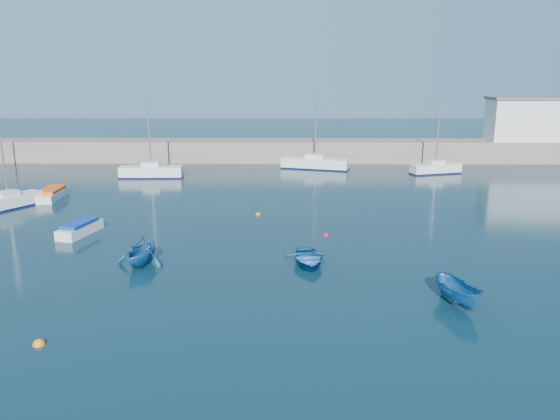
{
  "coord_description": "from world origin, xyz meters",
  "views": [
    {
      "loc": [
        -0.04,
        -21.57,
        10.93
      ],
      "look_at": [
        -0.38,
        14.95,
        1.6
      ],
      "focal_mm": 35.0,
      "sensor_mm": 36.0,
      "label": 1
    }
  ],
  "objects_px": {
    "sailboat_6": "(315,163)",
    "sailboat_3": "(9,201)",
    "harbor_office": "(531,120)",
    "sailboat_7": "(436,168)",
    "sailboat_5": "(151,171)",
    "motorboat_2": "(52,194)",
    "dinghy_right": "(458,293)",
    "dinghy_left": "(141,251)",
    "dinghy_center": "(308,259)",
    "motorboat_1": "(80,228)"
  },
  "relations": [
    {
      "from": "sailboat_3",
      "to": "sailboat_5",
      "type": "distance_m",
      "value": 15.95
    },
    {
      "from": "sailboat_7",
      "to": "motorboat_1",
      "type": "xyz_separation_m",
      "value": [
        -30.63,
        -23.26,
        -0.17
      ]
    },
    {
      "from": "motorboat_2",
      "to": "dinghy_center",
      "type": "distance_m",
      "value": 27.51
    },
    {
      "from": "motorboat_1",
      "to": "dinghy_right",
      "type": "bearing_deg",
      "value": -13.1
    },
    {
      "from": "sailboat_6",
      "to": "motorboat_1",
      "type": "relative_size",
      "value": 2.52
    },
    {
      "from": "dinghy_left",
      "to": "sailboat_6",
      "type": "bearing_deg",
      "value": 83.33
    },
    {
      "from": "harbor_office",
      "to": "dinghy_center",
      "type": "bearing_deg",
      "value": -127.35
    },
    {
      "from": "harbor_office",
      "to": "sailboat_3",
      "type": "distance_m",
      "value": 58.23
    },
    {
      "from": "dinghy_center",
      "to": "harbor_office",
      "type": "bearing_deg",
      "value": 46.75
    },
    {
      "from": "motorboat_2",
      "to": "sailboat_5",
      "type": "bearing_deg",
      "value": 54.97
    },
    {
      "from": "sailboat_6",
      "to": "sailboat_3",
      "type": "bearing_deg",
      "value": 142.01
    },
    {
      "from": "harbor_office",
      "to": "motorboat_1",
      "type": "relative_size",
      "value": 2.52
    },
    {
      "from": "sailboat_7",
      "to": "dinghy_center",
      "type": "bearing_deg",
      "value": 136.49
    },
    {
      "from": "sailboat_3",
      "to": "motorboat_2",
      "type": "height_order",
      "value": "sailboat_3"
    },
    {
      "from": "sailboat_5",
      "to": "dinghy_center",
      "type": "bearing_deg",
      "value": -151.46
    },
    {
      "from": "dinghy_center",
      "to": "dinghy_left",
      "type": "height_order",
      "value": "dinghy_left"
    },
    {
      "from": "harbor_office",
      "to": "sailboat_5",
      "type": "xyz_separation_m",
      "value": [
        -44.17,
        -10.95,
        -4.43
      ]
    },
    {
      "from": "dinghy_center",
      "to": "dinghy_left",
      "type": "distance_m",
      "value": 9.66
    },
    {
      "from": "dinghy_center",
      "to": "sailboat_6",
      "type": "bearing_deg",
      "value": 80.34
    },
    {
      "from": "harbor_office",
      "to": "sailboat_6",
      "type": "xyz_separation_m",
      "value": [
        -26.58,
        -5.4,
        -4.43
      ]
    },
    {
      "from": "harbor_office",
      "to": "dinghy_right",
      "type": "xyz_separation_m",
      "value": [
        -21.74,
        -43.22,
        -4.47
      ]
    },
    {
      "from": "harbor_office",
      "to": "sailboat_7",
      "type": "distance_m",
      "value": 16.56
    },
    {
      "from": "harbor_office",
      "to": "dinghy_left",
      "type": "xyz_separation_m",
      "value": [
        -38.34,
        -37.74,
        -4.24
      ]
    },
    {
      "from": "motorboat_1",
      "to": "dinghy_center",
      "type": "xyz_separation_m",
      "value": [
        15.47,
        -5.92,
        -0.07
      ]
    },
    {
      "from": "sailboat_5",
      "to": "motorboat_1",
      "type": "height_order",
      "value": "sailboat_5"
    },
    {
      "from": "sailboat_5",
      "to": "motorboat_2",
      "type": "bearing_deg",
      "value": 145.69
    },
    {
      "from": "harbor_office",
      "to": "sailboat_7",
      "type": "bearing_deg",
      "value": -148.12
    },
    {
      "from": "dinghy_center",
      "to": "dinghy_left",
      "type": "xyz_separation_m",
      "value": [
        -9.65,
        -0.14,
        0.5
      ]
    },
    {
      "from": "motorboat_2",
      "to": "dinghy_left",
      "type": "height_order",
      "value": "dinghy_left"
    },
    {
      "from": "sailboat_3",
      "to": "sailboat_5",
      "type": "bearing_deg",
      "value": 88.15
    },
    {
      "from": "sailboat_7",
      "to": "dinghy_left",
      "type": "distance_m",
      "value": 38.41
    },
    {
      "from": "sailboat_5",
      "to": "motorboat_2",
      "type": "distance_m",
      "value": 11.88
    },
    {
      "from": "sailboat_6",
      "to": "motorboat_2",
      "type": "height_order",
      "value": "sailboat_6"
    },
    {
      "from": "motorboat_2",
      "to": "dinghy_right",
      "type": "relative_size",
      "value": 1.41
    },
    {
      "from": "sailboat_7",
      "to": "dinghy_left",
      "type": "relative_size",
      "value": 2.3
    },
    {
      "from": "harbor_office",
      "to": "sailboat_3",
      "type": "height_order",
      "value": "harbor_office"
    },
    {
      "from": "harbor_office",
      "to": "dinghy_right",
      "type": "bearing_deg",
      "value": -116.7
    },
    {
      "from": "motorboat_1",
      "to": "dinghy_right",
      "type": "relative_size",
      "value": 1.21
    },
    {
      "from": "sailboat_3",
      "to": "motorboat_2",
      "type": "relative_size",
      "value": 1.59
    },
    {
      "from": "sailboat_3",
      "to": "sailboat_6",
      "type": "bearing_deg",
      "value": 66.45
    },
    {
      "from": "dinghy_left",
      "to": "sailboat_5",
      "type": "bearing_deg",
      "value": 115.58
    },
    {
      "from": "sailboat_5",
      "to": "motorboat_2",
      "type": "height_order",
      "value": "sailboat_5"
    },
    {
      "from": "harbor_office",
      "to": "dinghy_right",
      "type": "distance_m",
      "value": 48.59
    },
    {
      "from": "sailboat_6",
      "to": "dinghy_center",
      "type": "relative_size",
      "value": 2.85
    },
    {
      "from": "sailboat_7",
      "to": "harbor_office",
      "type": "bearing_deg",
      "value": -74.18
    },
    {
      "from": "sailboat_6",
      "to": "dinghy_left",
      "type": "bearing_deg",
      "value": 175.86
    },
    {
      "from": "sailboat_7",
      "to": "motorboat_1",
      "type": "distance_m",
      "value": 38.46
    },
    {
      "from": "dinghy_left",
      "to": "harbor_office",
      "type": "bearing_deg",
      "value": 57.86
    },
    {
      "from": "sailboat_7",
      "to": "motorboat_2",
      "type": "relative_size",
      "value": 1.63
    },
    {
      "from": "sailboat_3",
      "to": "dinghy_center",
      "type": "height_order",
      "value": "sailboat_3"
    }
  ]
}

